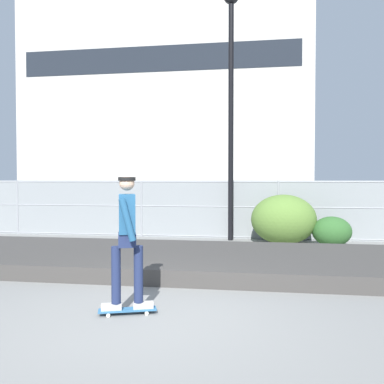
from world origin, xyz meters
TOP-DOWN VIEW (x-y plane):
  - ground_plane at (0.00, 0.00)m, footprint 120.00×120.00m
  - gravel_berm at (0.00, 3.36)m, footprint 17.94×3.55m
  - skateboard at (-0.28, 0.13)m, footprint 0.82×0.44m
  - skater at (-0.28, 0.13)m, footprint 0.71×0.62m
  - chain_fence at (-0.00, 7.71)m, footprint 22.08×0.06m
  - street_lamp at (0.74, 7.38)m, footprint 0.44×0.44m
  - parked_car_near at (-3.65, 9.93)m, footprint 4.49×2.12m
  - parked_car_mid at (2.20, 10.07)m, footprint 4.49×2.12m
  - library_building at (-7.93, 40.72)m, footprint 29.68×13.94m
  - shrub_left at (2.30, 6.80)m, footprint 1.87×1.53m
  - shrub_center at (3.62, 6.62)m, footprint 1.09×0.89m

SIDE VIEW (x-z plane):
  - ground_plane at x=0.00m, z-range 0.00..0.00m
  - skateboard at x=-0.28m, z-range 0.02..0.09m
  - gravel_berm at x=0.00m, z-range 0.00..0.30m
  - shrub_center at x=3.62m, z-range 0.00..0.84m
  - shrub_left at x=2.30m, z-range 0.00..1.45m
  - parked_car_near at x=-3.65m, z-range 0.01..1.67m
  - parked_car_mid at x=2.20m, z-range 0.01..1.67m
  - chain_fence at x=0.00m, z-range 0.01..1.86m
  - skater at x=-0.28m, z-range 0.21..2.07m
  - street_lamp at x=0.74m, z-range 0.86..8.45m
  - library_building at x=-7.93m, z-range 0.00..21.91m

